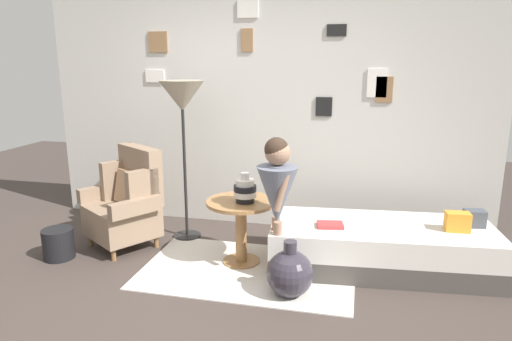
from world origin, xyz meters
TOP-DOWN VIEW (x-y plane):
  - ground_plane at (0.00, 0.00)m, footprint 12.00×12.00m
  - gallery_wall at (0.00, 1.95)m, footprint 4.80×0.12m
  - rug at (0.13, 0.73)m, footprint 1.83×1.13m
  - armchair at (-1.16, 1.03)m, footprint 0.90×0.85m
  - daybed at (1.25, 1.06)m, footprint 1.96×0.96m
  - pillow_head at (2.01, 1.20)m, footprint 0.18×0.14m
  - pillow_mid at (1.85, 1.05)m, footprint 0.20×0.13m
  - side_table at (0.03, 0.88)m, footprint 0.61×0.61m
  - vase_striped at (0.08, 0.85)m, footprint 0.20×0.20m
  - floor_lamp at (-0.68, 1.36)m, footprint 0.44×0.44m
  - person_child at (0.39, 0.68)m, footprint 0.34×0.34m
  - book_on_daybed at (0.81, 0.91)m, footprint 0.24×0.20m
  - demijohn_near at (0.55, 0.39)m, footprint 0.37×0.37m
  - magazine_basket at (-1.64, 0.60)m, footprint 0.28×0.28m

SIDE VIEW (x-z plane):
  - ground_plane at x=0.00m, z-range 0.00..0.00m
  - rug at x=0.13m, z-range 0.00..0.01m
  - magazine_basket at x=-1.64m, z-range 0.00..0.28m
  - demijohn_near at x=0.55m, z-range -0.04..0.41m
  - daybed at x=1.25m, z-range 0.00..0.40m
  - book_on_daybed at x=0.81m, z-range 0.40..0.43m
  - side_table at x=0.03m, z-range 0.13..0.72m
  - armchair at x=-1.16m, z-range -0.05..0.92m
  - pillow_head at x=2.01m, z-range 0.40..0.55m
  - pillow_mid at x=1.85m, z-range 0.40..0.56m
  - vase_striped at x=0.08m, z-range 0.56..0.82m
  - person_child at x=0.39m, z-range 0.17..1.37m
  - gallery_wall at x=0.00m, z-range 0.00..2.60m
  - floor_lamp at x=-0.68m, z-range 0.60..2.20m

